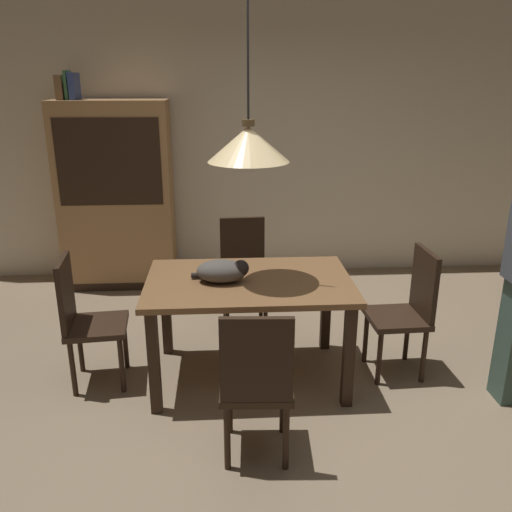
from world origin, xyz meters
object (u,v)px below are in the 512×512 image
object	(u,v)px
book_green_slim	(68,85)
hutch_bookcase	(117,200)
chair_far_back	(244,268)
chair_left_side	(84,316)
chair_right_side	(408,307)
dining_table	(249,293)
pendant_lamp	(248,144)
cat_sleeping	(223,271)
book_brown_thick	(62,87)
chair_near_front	(257,380)
book_blue_wide	(74,86)

from	to	relation	value
book_green_slim	hutch_bookcase	bearing A→B (deg)	-0.24
chair_far_back	hutch_bookcase	world-z (taller)	hutch_bookcase
chair_left_side	chair_right_side	bearing A→B (deg)	0.26
dining_table	pendant_lamp	distance (m)	1.01
cat_sleeping	book_brown_thick	size ratio (longest dim) A/B	1.63
chair_near_front	hutch_bookcase	size ratio (longest dim) A/B	0.50
chair_near_front	pendant_lamp	xyz separation A→B (m)	(0.00, 0.88, 1.15)
chair_right_side	hutch_bookcase	bearing A→B (deg)	141.05
book_brown_thick	book_blue_wide	distance (m)	0.12
dining_table	book_blue_wide	world-z (taller)	book_blue_wide
book_green_slim	book_blue_wide	distance (m)	0.06
book_blue_wide	chair_near_front	bearing A→B (deg)	-61.35
book_brown_thick	book_blue_wide	xyz separation A→B (m)	(0.12, 0.00, 0.01)
hutch_bookcase	book_blue_wide	world-z (taller)	book_blue_wide
chair_left_side	pendant_lamp	distance (m)	1.61
chair_right_side	hutch_bookcase	xyz separation A→B (m)	(-2.35, 1.90, 0.38)
chair_left_side	cat_sleeping	size ratio (longest dim) A/B	2.38
book_green_slim	chair_near_front	bearing A→B (deg)	-60.46
chair_far_back	pendant_lamp	world-z (taller)	pendant_lamp
book_blue_wide	chair_far_back	bearing A→B (deg)	-34.07
chair_right_side	book_blue_wide	xyz separation A→B (m)	(-2.65, 1.90, 1.46)
chair_right_side	cat_sleeping	size ratio (longest dim) A/B	2.38
chair_left_side	chair_far_back	distance (m)	1.43
chair_near_front	pendant_lamp	bearing A→B (deg)	89.72
pendant_lamp	chair_far_back	bearing A→B (deg)	90.26
hutch_bookcase	chair_left_side	bearing A→B (deg)	-87.06
pendant_lamp	chair_left_side	bearing A→B (deg)	-179.63
chair_right_side	chair_left_side	size ratio (longest dim) A/B	1.00
chair_far_back	pendant_lamp	distance (m)	1.45
book_brown_thick	book_blue_wide	bearing A→B (deg)	0.00
pendant_lamp	cat_sleeping	bearing A→B (deg)	-171.75
cat_sleeping	pendant_lamp	size ratio (longest dim) A/B	0.30
book_blue_wide	pendant_lamp	bearing A→B (deg)	-51.34
cat_sleeping	book_blue_wide	world-z (taller)	book_blue_wide
cat_sleeping	book_blue_wide	xyz separation A→B (m)	(-1.35, 1.93, 1.14)
dining_table	chair_near_front	xyz separation A→B (m)	(-0.00, -0.88, -0.14)
dining_table	chair_far_back	distance (m)	0.89
book_blue_wide	cat_sleeping	bearing A→B (deg)	-55.01
chair_left_side	chair_near_front	xyz separation A→B (m)	(1.12, -0.87, 0.00)
hutch_bookcase	book_blue_wide	bearing A→B (deg)	179.71
book_brown_thick	book_blue_wide	world-z (taller)	book_blue_wide
chair_far_back	book_brown_thick	distance (m)	2.42
dining_table	chair_far_back	world-z (taller)	chair_far_back
chair_right_side	chair_near_front	distance (m)	1.43
chair_right_side	pendant_lamp	world-z (taller)	pendant_lamp
chair_left_side	book_brown_thick	size ratio (longest dim) A/B	3.88
dining_table	book_green_slim	distance (m)	2.81
cat_sleeping	book_green_slim	world-z (taller)	book_green_slim
pendant_lamp	hutch_bookcase	xyz separation A→B (m)	(-1.23, 1.91, -0.77)
chair_near_front	book_brown_thick	bearing A→B (deg)	120.48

